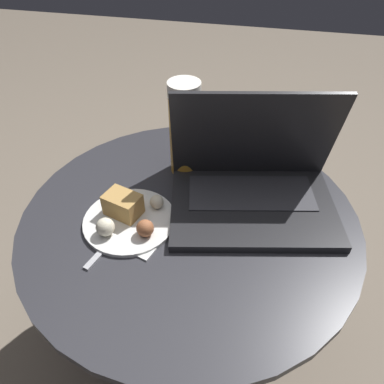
{
  "coord_description": "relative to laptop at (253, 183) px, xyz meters",
  "views": [
    {
      "loc": [
        0.13,
        -0.57,
        1.11
      ],
      "look_at": [
        0.01,
        -0.0,
        0.6
      ],
      "focal_mm": 35.0,
      "sensor_mm": 36.0,
      "label": 1
    }
  ],
  "objects": [
    {
      "name": "napkin",
      "position": [
        -0.24,
        -0.15,
        -0.05
      ],
      "size": [
        0.18,
        0.15,
        0.0
      ],
      "color": "white",
      "rests_on": "table"
    },
    {
      "name": "table",
      "position": [
        -0.13,
        -0.07,
        -0.16
      ],
      "size": [
        0.74,
        0.74,
        0.53
      ],
      "color": "#515156",
      "rests_on": "ground_plane"
    },
    {
      "name": "snack_plate",
      "position": [
        -0.25,
        -0.12,
        -0.03
      ],
      "size": [
        0.2,
        0.2,
        0.06
      ],
      "color": "silver",
      "rests_on": "table"
    },
    {
      "name": "ground_plane",
      "position": [
        -0.13,
        -0.07,
        -0.58
      ],
      "size": [
        6.0,
        6.0,
        0.0
      ],
      "primitive_type": "plane",
      "color": "#726656"
    },
    {
      "name": "beer_glass",
      "position": [
        -0.17,
        0.08,
        0.06
      ],
      "size": [
        0.07,
        0.07,
        0.23
      ],
      "color": "gold",
      "rests_on": "table"
    },
    {
      "name": "laptop",
      "position": [
        0.0,
        0.0,
        0.0
      ],
      "size": [
        0.4,
        0.32,
        0.25
      ],
      "color": "#232326",
      "rests_on": "table"
    },
    {
      "name": "fork",
      "position": [
        -0.26,
        -0.16,
        -0.05
      ],
      "size": [
        0.07,
        0.18,
        0.0
      ],
      "color": "#B2B2B7",
      "rests_on": "table"
    }
  ]
}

